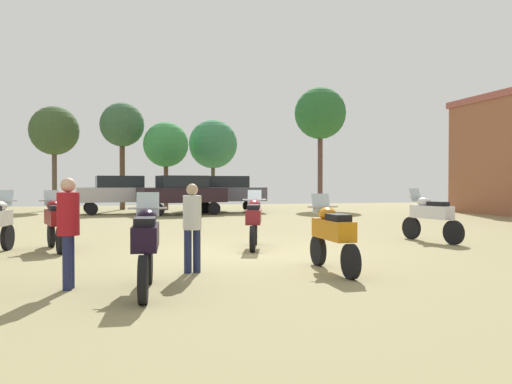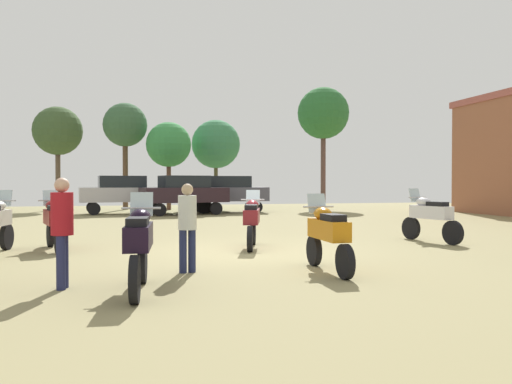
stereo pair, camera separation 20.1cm
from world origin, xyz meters
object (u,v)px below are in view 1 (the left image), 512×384
Objects in this scene: motorcycle_7 at (333,234)px; tree_6 at (122,126)px; motorcycle_4 at (146,244)px; motorcycle_9 at (254,220)px; car_3 at (120,192)px; tree_5 at (54,131)px; person_1 at (68,224)px; tree_2 at (166,145)px; motorcycle_2 at (431,216)px; car_4 at (182,192)px; person_3 at (192,221)px; tree_3 at (320,114)px; tree_4 at (213,144)px; car_1 at (225,191)px; motorcycle_6 at (55,221)px.

motorcycle_7 is 24.26m from tree_6.
motorcycle_4 reaches higher than motorcycle_9.
motorcycle_7 is at bearing -174.81° from car_3.
tree_5 is at bearing 125.61° from motorcycle_9.
tree_2 reaches higher than person_1.
tree_5 is at bearing 166.21° from tree_2.
motorcycle_2 is 21.84m from tree_6.
tree_2 is at bearing -44.99° from car_3.
motorcycle_2 reaches higher than motorcycle_7.
motorcycle_2 is 14.87m from car_4.
person_3 is 0.26× the size of tree_5.
motorcycle_2 is at bearing -163.33° from person_3.
tree_5 is 4.01m from tree_6.
tree_3 is at bearing -125.13° from person_3.
car_1 is at bearing -91.39° from tree_4.
motorcycle_2 is 10.16m from person_1.
motorcycle_4 is at bearing -104.81° from motorcycle_9.
motorcycle_9 is (2.85, 4.77, -0.02)m from motorcycle_4.
tree_2 is (1.18, 22.09, 2.95)m from person_3.
tree_5 reaches higher than motorcycle_4.
car_3 is at bearing -162.33° from tree_3.
person_1 is at bearing -91.64° from tree_6.
tree_2 reaches higher than motorcycle_2.
motorcycle_4 is at bearing -85.52° from motorcycle_6.
tree_4 reaches higher than motorcycle_2.
car_4 is at bearing 119.63° from car_1.
motorcycle_7 is (-4.55, -3.88, -0.02)m from motorcycle_2.
motorcycle_9 is 0.46× the size of car_3.
car_3 is (-5.62, 0.12, 0.00)m from car_1.
tree_6 is at bearing 100.50° from motorcycle_2.
motorcycle_7 is 2.61m from person_3.
person_3 is at bearing 177.86° from car_3.
motorcycle_9 is 0.48× the size of car_1.
person_1 is 0.22× the size of tree_3.
tree_6 is (0.12, 4.31, 3.91)m from car_3.
motorcycle_7 is 1.31× the size of person_3.
tree_2 reaches higher than motorcycle_6.
motorcycle_2 is 0.49× the size of car_3.
car_1 is at bearing 88.22° from motorcycle_2.
car_3 reaches higher than motorcycle_9.
person_1 is (-3.68, -18.20, -0.15)m from car_4.
car_1 is 2.48× the size of person_1.
tree_2 is at bearing 40.64° from car_1.
tree_5 reaches higher than motorcycle_7.
person_3 is 24.03m from tree_4.
motorcycle_4 is 0.41× the size of tree_2.
motorcycle_7 is at bearing 21.97° from motorcycle_4.
motorcycle_9 is at bearing -24.08° from motorcycle_6.
tree_5 is (-2.45, 19.71, 4.00)m from motorcycle_6.
tree_2 reaches higher than motorcycle_7.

